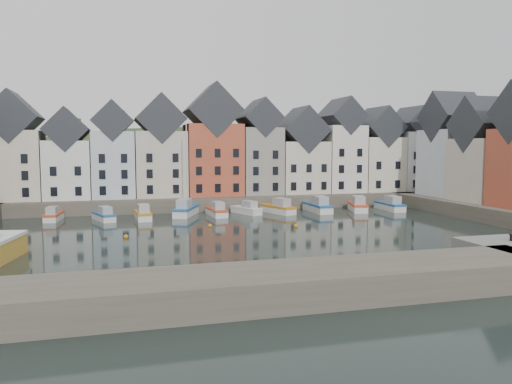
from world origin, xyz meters
name	(u,v)px	position (x,y,z in m)	size (l,w,h in m)	color
ground	(259,237)	(0.00, 0.00, 0.00)	(260.00, 260.00, 0.00)	black
far_quay	(211,199)	(0.00, 30.00, 1.00)	(90.00, 16.00, 2.00)	#4D463B
near_wall	(199,291)	(-10.00, -22.00, 1.00)	(50.00, 6.00, 2.00)	#4D463B
hillside	(191,273)	(0.02, 56.00, -17.96)	(153.60, 70.40, 64.00)	#24381C
far_terrace	(232,152)	(3.21, 28.00, 8.88)	(72.37, 8.16, 17.78)	beige
right_terrace	(489,153)	(36.00, 8.07, 8.91)	(8.30, 24.25, 16.36)	silver
mooring_buoys	(214,229)	(-4.00, 5.33, 0.15)	(20.50, 5.50, 0.50)	#C07716
boat_a	(53,216)	(-23.10, 18.83, 0.62)	(2.19, 5.58, 2.09)	silver
boat_b	(104,216)	(-16.63, 16.95, 0.64)	(3.38, 5.81, 2.13)	silver
boat_c	(143,214)	(-11.59, 16.64, 0.69)	(2.20, 6.12, 2.31)	silver
boat_d	(186,210)	(-5.58, 18.77, 0.87)	(4.65, 7.32, 13.41)	silver
boat_e	(217,211)	(-1.39, 17.32, 0.69)	(2.30, 6.12, 2.30)	silver
boat_f	(247,210)	(3.25, 18.26, 0.65)	(3.78, 5.90, 2.17)	silver
boat_g	(278,208)	(7.89, 17.75, 0.75)	(4.15, 6.83, 2.51)	silver
boat_h	(318,207)	(14.05, 17.53, 0.80)	(2.29, 7.06, 2.70)	silver
boat_i	(358,206)	(20.32, 16.98, 0.77)	(3.98, 7.08, 2.60)	silver
boat_j	(390,205)	(25.53, 16.45, 0.75)	(2.23, 6.65, 2.53)	silver
mooring_bollard	(512,237)	(16.75, -17.78, 2.31)	(0.48, 0.48, 0.56)	black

